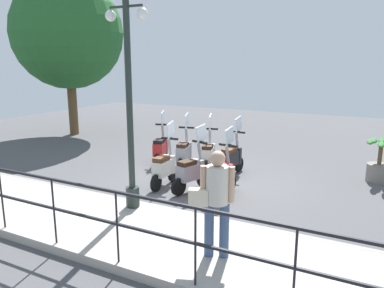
{
  "coord_description": "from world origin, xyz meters",
  "views": [
    {
      "loc": [
        -8.02,
        -3.79,
        2.95
      ],
      "look_at": [
        0.2,
        0.5,
        0.9
      ],
      "focal_mm": 35.0,
      "sensor_mm": 36.0,
      "label": 1
    }
  ],
  "objects_px": {
    "scooter_far_1": "(208,154)",
    "scooter_near_2": "(165,167)",
    "lamp_post_near": "(130,115)",
    "pedestrian_with_bag": "(216,196)",
    "scooter_far_3": "(161,148)",
    "scooter_near_1": "(191,171)",
    "scooter_far_2": "(184,152)",
    "scooter_near_0": "(221,176)",
    "tree_large": "(68,34)",
    "scooter_far_0": "(232,158)",
    "potted_palm": "(379,164)"
  },
  "relations": [
    {
      "from": "scooter_far_1",
      "to": "scooter_near_2",
      "type": "bearing_deg",
      "value": 150.8
    },
    {
      "from": "scooter_near_1",
      "to": "scooter_far_1",
      "type": "xyz_separation_m",
      "value": [
        1.69,
        0.36,
        0.0
      ]
    },
    {
      "from": "potted_palm",
      "to": "scooter_far_3",
      "type": "xyz_separation_m",
      "value": [
        -1.11,
        5.72,
        0.04
      ]
    },
    {
      "from": "pedestrian_with_bag",
      "to": "scooter_near_2",
      "type": "xyz_separation_m",
      "value": [
        2.73,
        2.55,
        -0.6
      ]
    },
    {
      "from": "scooter_far_1",
      "to": "scooter_far_0",
      "type": "bearing_deg",
      "value": -114.5
    },
    {
      "from": "pedestrian_with_bag",
      "to": "scooter_near_1",
      "type": "height_order",
      "value": "pedestrian_with_bag"
    },
    {
      "from": "lamp_post_near",
      "to": "pedestrian_with_bag",
      "type": "bearing_deg",
      "value": -114.44
    },
    {
      "from": "scooter_far_2",
      "to": "scooter_near_0",
      "type": "bearing_deg",
      "value": -145.33
    },
    {
      "from": "pedestrian_with_bag",
      "to": "scooter_far_3",
      "type": "xyz_separation_m",
      "value": [
        4.4,
        3.71,
        -0.6
      ]
    },
    {
      "from": "pedestrian_with_bag",
      "to": "potted_palm",
      "type": "distance_m",
      "value": 5.89
    },
    {
      "from": "potted_palm",
      "to": "scooter_far_2",
      "type": "bearing_deg",
      "value": 104.2
    },
    {
      "from": "scooter_near_2",
      "to": "scooter_far_1",
      "type": "xyz_separation_m",
      "value": [
        1.66,
        -0.38,
        0.0
      ]
    },
    {
      "from": "tree_large",
      "to": "scooter_near_2",
      "type": "distance_m",
      "value": 8.66
    },
    {
      "from": "scooter_near_1",
      "to": "scooter_far_1",
      "type": "bearing_deg",
      "value": 29.39
    },
    {
      "from": "pedestrian_with_bag",
      "to": "scooter_far_0",
      "type": "height_order",
      "value": "pedestrian_with_bag"
    },
    {
      "from": "tree_large",
      "to": "potted_palm",
      "type": "relative_size",
      "value": 5.86
    },
    {
      "from": "potted_palm",
      "to": "scooter_far_2",
      "type": "height_order",
      "value": "scooter_far_2"
    },
    {
      "from": "tree_large",
      "to": "scooter_far_0",
      "type": "xyz_separation_m",
      "value": [
        -2.39,
        -7.95,
        -3.54
      ]
    },
    {
      "from": "tree_large",
      "to": "scooter_near_0",
      "type": "xyz_separation_m",
      "value": [
        -4.0,
        -8.33,
        -3.54
      ]
    },
    {
      "from": "pedestrian_with_bag",
      "to": "scooter_near_1",
      "type": "distance_m",
      "value": 3.31
    },
    {
      "from": "scooter_near_2",
      "to": "scooter_far_3",
      "type": "bearing_deg",
      "value": 32.61
    },
    {
      "from": "tree_large",
      "to": "scooter_far_3",
      "type": "height_order",
      "value": "tree_large"
    },
    {
      "from": "scooter_near_1",
      "to": "tree_large",
      "type": "bearing_deg",
      "value": 79.61
    },
    {
      "from": "scooter_near_2",
      "to": "scooter_far_0",
      "type": "relative_size",
      "value": 1.0
    },
    {
      "from": "scooter_far_2",
      "to": "scooter_far_3",
      "type": "distance_m",
      "value": 0.86
    },
    {
      "from": "scooter_far_1",
      "to": "tree_large",
      "type": "bearing_deg",
      "value": 56.03
    },
    {
      "from": "scooter_near_0",
      "to": "scooter_far_2",
      "type": "relative_size",
      "value": 1.0
    },
    {
      "from": "scooter_near_0",
      "to": "scooter_near_1",
      "type": "bearing_deg",
      "value": 95.82
    },
    {
      "from": "lamp_post_near",
      "to": "scooter_far_2",
      "type": "distance_m",
      "value": 3.64
    },
    {
      "from": "scooter_far_1",
      "to": "scooter_far_3",
      "type": "bearing_deg",
      "value": 73.28
    },
    {
      "from": "scooter_far_0",
      "to": "potted_palm",
      "type": "bearing_deg",
      "value": -64.1
    },
    {
      "from": "potted_palm",
      "to": "scooter_near_2",
      "type": "distance_m",
      "value": 5.33
    },
    {
      "from": "lamp_post_near",
      "to": "tree_large",
      "type": "bearing_deg",
      "value": 51.65
    },
    {
      "from": "scooter_near_0",
      "to": "scooter_near_2",
      "type": "relative_size",
      "value": 1.0
    },
    {
      "from": "scooter_near_2",
      "to": "scooter_far_2",
      "type": "relative_size",
      "value": 1.0
    },
    {
      "from": "scooter_far_0",
      "to": "scooter_near_1",
      "type": "bearing_deg",
      "value": 173.42
    },
    {
      "from": "scooter_near_0",
      "to": "scooter_near_1",
      "type": "relative_size",
      "value": 1.0
    },
    {
      "from": "scooter_near_0",
      "to": "scooter_far_0",
      "type": "bearing_deg",
      "value": 21.49
    },
    {
      "from": "scooter_far_2",
      "to": "scooter_far_3",
      "type": "xyz_separation_m",
      "value": [
        0.13,
        0.85,
        0.0
      ]
    },
    {
      "from": "tree_large",
      "to": "scooter_far_3",
      "type": "xyz_separation_m",
      "value": [
        -2.28,
        -5.68,
        -3.54
      ]
    },
    {
      "from": "tree_large",
      "to": "scooter_near_0",
      "type": "relative_size",
      "value": 4.03
    },
    {
      "from": "scooter_near_1",
      "to": "scooter_near_2",
      "type": "xyz_separation_m",
      "value": [
        0.03,
        0.74,
        0.0
      ]
    },
    {
      "from": "tree_large",
      "to": "scooter_near_1",
      "type": "relative_size",
      "value": 4.03
    },
    {
      "from": "pedestrian_with_bag",
      "to": "scooter_near_1",
      "type": "bearing_deg",
      "value": 13.31
    },
    {
      "from": "lamp_post_near",
      "to": "scooter_far_2",
      "type": "height_order",
      "value": "lamp_post_near"
    },
    {
      "from": "lamp_post_near",
      "to": "scooter_far_1",
      "type": "relative_size",
      "value": 2.67
    },
    {
      "from": "scooter_far_2",
      "to": "scooter_far_3",
      "type": "relative_size",
      "value": 1.0
    },
    {
      "from": "lamp_post_near",
      "to": "pedestrian_with_bag",
      "type": "xyz_separation_m",
      "value": [
        -1.01,
        -2.22,
        -0.89
      ]
    },
    {
      "from": "scooter_near_1",
      "to": "scooter_near_2",
      "type": "height_order",
      "value": "same"
    },
    {
      "from": "potted_palm",
      "to": "scooter_far_1",
      "type": "bearing_deg",
      "value": 104.96
    }
  ]
}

